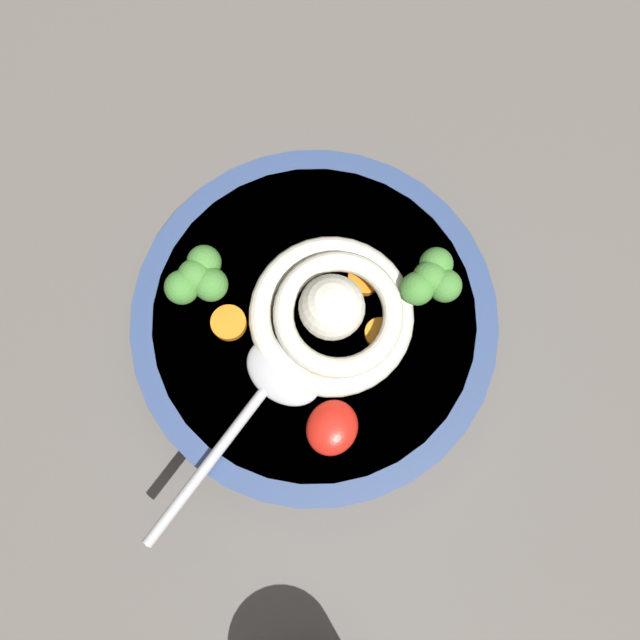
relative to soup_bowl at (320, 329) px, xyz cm
name	(u,v)px	position (x,y,z in cm)	size (l,w,h in cm)	color
table_slab	(318,334)	(0.55, 0.49, -5.27)	(97.16, 97.16, 4.12)	#5B5651
soup_bowl	(320,329)	(0.00, 0.00, 0.00)	(27.86, 27.86, 6.21)	#334775
noodle_pile	(332,315)	(0.40, -0.81, 4.69)	(13.51, 13.25, 5.43)	silver
soup_spoon	(268,385)	(-6.18, 1.05, 3.80)	(17.53, 6.65, 1.60)	#B7B7BC
chili_sauce_dollop	(332,428)	(-6.82, -4.43, 3.91)	(4.04, 3.64, 1.82)	red
broccoli_floret_center	(432,279)	(5.89, -6.12, 5.40)	(4.84, 4.17, 3.83)	#7A9E60
broccoli_floret_left	(198,278)	(-1.72, 9.06, 5.46)	(4.96, 4.27, 3.92)	#7A9E60
carrot_slice_beside_noodles	(229,323)	(-3.37, 5.93, 3.39)	(2.65, 2.65, 0.77)	orange
carrot_slice_extra_a	(380,333)	(1.05, -4.47, 3.35)	(2.30, 2.30, 0.69)	orange
carrot_slice_far	(365,278)	(4.37, -1.61, 3.40)	(2.59, 2.59, 0.79)	orange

